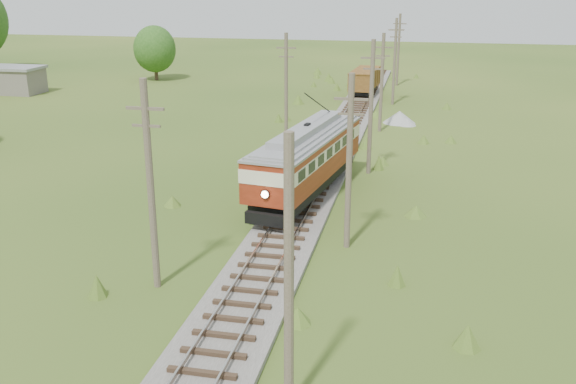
# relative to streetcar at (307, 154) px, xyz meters

# --- Properties ---
(railbed_main) EXTENTS (3.60, 96.00, 0.57)m
(railbed_main) POSITION_rel_streetcar_xyz_m (0.00, 9.04, -2.55)
(railbed_main) COLOR #605B54
(railbed_main) RESTS_ON ground
(streetcar) EXTENTS (5.01, 13.19, 5.97)m
(streetcar) POSITION_rel_streetcar_xyz_m (0.00, 0.00, 0.00)
(streetcar) COLOR black
(streetcar) RESTS_ON ground
(gondola) EXTENTS (3.03, 7.73, 2.51)m
(gondola) POSITION_rel_streetcar_xyz_m (0.00, 35.97, -0.83)
(gondola) COLOR black
(gondola) RESTS_ON ground
(gravel_pile) EXTENTS (3.09, 3.28, 1.12)m
(gravel_pile) POSITION_rel_streetcar_xyz_m (4.64, 22.71, -2.22)
(gravel_pile) COLOR gray
(gravel_pile) RESTS_ON ground
(utility_pole_r_1) EXTENTS (0.30, 0.30, 8.80)m
(utility_pole_r_1) POSITION_rel_streetcar_xyz_m (3.10, -19.96, 1.66)
(utility_pole_r_1) COLOR brown
(utility_pole_r_1) RESTS_ON ground
(utility_pole_r_2) EXTENTS (1.60, 0.30, 8.60)m
(utility_pole_r_2) POSITION_rel_streetcar_xyz_m (3.30, -6.96, 1.68)
(utility_pole_r_2) COLOR brown
(utility_pole_r_2) RESTS_ON ground
(utility_pole_r_3) EXTENTS (1.60, 0.30, 9.00)m
(utility_pole_r_3) POSITION_rel_streetcar_xyz_m (3.20, 6.04, 1.88)
(utility_pole_r_3) COLOR brown
(utility_pole_r_3) RESTS_ON ground
(utility_pole_r_4) EXTENTS (1.60, 0.30, 8.40)m
(utility_pole_r_4) POSITION_rel_streetcar_xyz_m (3.00, 19.04, 1.58)
(utility_pole_r_4) COLOR brown
(utility_pole_r_4) RESTS_ON ground
(utility_pole_r_5) EXTENTS (1.60, 0.30, 8.90)m
(utility_pole_r_5) POSITION_rel_streetcar_xyz_m (3.40, 32.04, 1.83)
(utility_pole_r_5) COLOR brown
(utility_pole_r_5) RESTS_ON ground
(utility_pole_r_6) EXTENTS (1.60, 0.30, 8.70)m
(utility_pole_r_6) POSITION_rel_streetcar_xyz_m (3.20, 45.04, 1.73)
(utility_pole_r_6) COLOR brown
(utility_pole_r_6) RESTS_ON ground
(utility_pole_l_a) EXTENTS (1.60, 0.30, 9.00)m
(utility_pole_l_a) POSITION_rel_streetcar_xyz_m (-4.20, -12.96, 1.88)
(utility_pole_l_a) COLOR brown
(utility_pole_l_a) RESTS_ON ground
(utility_pole_l_b) EXTENTS (1.60, 0.30, 8.60)m
(utility_pole_l_b) POSITION_rel_streetcar_xyz_m (-4.50, 15.04, 1.68)
(utility_pole_l_b) COLOR brown
(utility_pole_l_b) RESTS_ON ground
(tree_mid_a) EXTENTS (5.46, 5.46, 7.03)m
(tree_mid_a) POSITION_rel_streetcar_xyz_m (-28.00, 43.04, 1.28)
(tree_mid_a) COLOR #38281C
(tree_mid_a) RESTS_ON ground
(shed) EXTENTS (6.40, 4.40, 3.10)m
(shed) POSITION_rel_streetcar_xyz_m (-40.00, 30.04, -1.17)
(shed) COLOR slate
(shed) RESTS_ON ground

